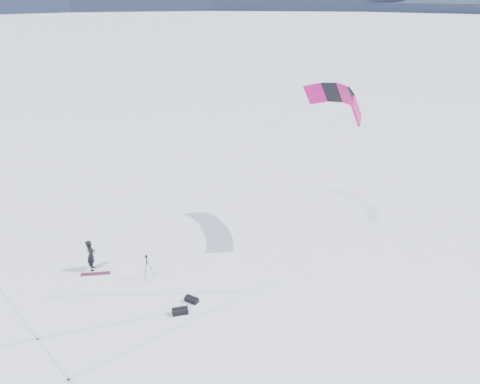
{
  "coord_description": "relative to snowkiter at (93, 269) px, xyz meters",
  "views": [
    {
      "loc": [
        3.32,
        -19.55,
        14.2
      ],
      "look_at": [
        5.72,
        4.71,
        3.48
      ],
      "focal_mm": 35.0,
      "sensor_mm": 36.0,
      "label": 1
    }
  ],
  "objects": [
    {
      "name": "snowkiter",
      "position": [
        0.0,
        0.0,
        0.0
      ],
      "size": [
        0.47,
        0.68,
        1.8
      ],
      "primitive_type": "imported",
      "rotation": [
        0.0,
        0.0,
        1.64
      ],
      "color": "black",
      "rests_on": "ground"
    },
    {
      "name": "power_kite",
      "position": [
        14.11,
        3.5,
        8.29
      ],
      "size": [
        15.32,
        6.23,
        7.95
      ],
      "color": "#CD0C6A",
      "rests_on": "ground"
    },
    {
      "name": "gear_bag_b",
      "position": [
        5.38,
        -3.43,
        0.13
      ],
      "size": [
        0.73,
        0.66,
        0.31
      ],
      "rotation": [
        0.0,
        0.0,
        -0.63
      ],
      "color": "black",
      "rests_on": "ground"
    },
    {
      "name": "snow_tracks",
      "position": [
        0.59,
        -2.81,
        0.0
      ],
      "size": [
        13.93,
        9.84,
        0.01
      ],
      "color": "#AFC0D6",
      "rests_on": "ground"
    },
    {
      "name": "snowboard",
      "position": [
        0.22,
        -0.5,
        0.02
      ],
      "size": [
        1.55,
        0.33,
        0.04
      ],
      "primitive_type": "cube",
      "rotation": [
        0.0,
        0.0,
        0.03
      ],
      "color": "#7F1F4A",
      "rests_on": "ground"
    },
    {
      "name": "gear_bag_a",
      "position": [
        4.83,
        -4.3,
        0.15
      ],
      "size": [
        0.8,
        0.46,
        0.34
      ],
      "rotation": [
        0.0,
        0.0,
        0.15
      ],
      "color": "black",
      "rests_on": "ground"
    },
    {
      "name": "tripod",
      "position": [
        3.09,
        -1.2,
        0.91
      ],
      "size": [
        0.6,
        0.67,
        1.42
      ],
      "rotation": [
        0.0,
        0.0,
        0.06
      ],
      "color": "black",
      "rests_on": "ground"
    },
    {
      "name": "ground",
      "position": [
        2.57,
        -2.9,
        0.0
      ],
      "size": [
        1800.0,
        1800.0,
        0.0
      ],
      "primitive_type": "plane",
      "color": "white"
    },
    {
      "name": "horizon_hills",
      "position": [
        2.57,
        -2.9,
        4.51
      ],
      "size": [
        704.0,
        704.42,
        10.28
      ],
      "color": "black",
      "rests_on": "ground"
    }
  ]
}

